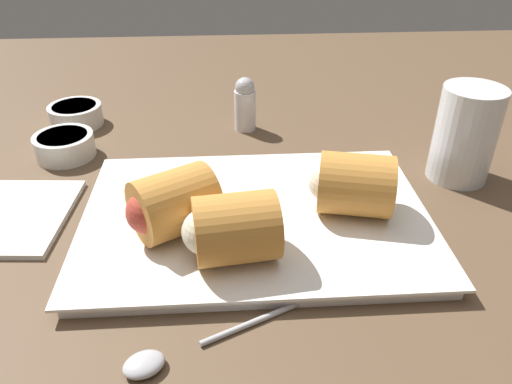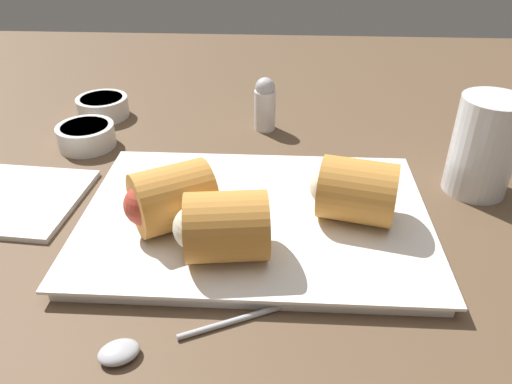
{
  "view_description": "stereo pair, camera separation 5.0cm",
  "coord_description": "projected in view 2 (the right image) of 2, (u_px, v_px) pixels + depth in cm",
  "views": [
    {
      "loc": [
        -2.68,
        -44.65,
        32.63
      ],
      "look_at": [
        0.03,
        -2.91,
        6.01
      ],
      "focal_mm": 35.0,
      "sensor_mm": 36.0,
      "label": 1
    },
    {
      "loc": [
        2.32,
        -44.67,
        32.63
      ],
      "look_at": [
        0.03,
        -2.91,
        6.01
      ],
      "focal_mm": 35.0,
      "sensor_mm": 36.0,
      "label": 2
    }
  ],
  "objects": [
    {
      "name": "table_surface",
      "position": [
        257.0,
        216.0,
        0.55
      ],
      "size": [
        180.0,
        140.0,
        2.0
      ],
      "color": "brown",
      "rests_on": "ground"
    },
    {
      "name": "serving_plate",
      "position": [
        256.0,
        219.0,
        0.51
      ],
      "size": [
        35.15,
        24.95,
        1.5
      ],
      "color": "white",
      "rests_on": "table_surface"
    },
    {
      "name": "roll_front_left",
      "position": [
        168.0,
        199.0,
        0.47
      ],
      "size": [
        9.43,
        9.09,
        6.28
      ],
      "color": "#C68438",
      "rests_on": "serving_plate"
    },
    {
      "name": "roll_front_right",
      "position": [
        352.0,
        190.0,
        0.49
      ],
      "size": [
        8.9,
        7.78,
        6.28
      ],
      "color": "#C68438",
      "rests_on": "serving_plate"
    },
    {
      "name": "roll_back_left",
      "position": [
        221.0,
        227.0,
        0.44
      ],
      "size": [
        8.68,
        7.13,
        6.28
      ],
      "color": "#C68438",
      "rests_on": "serving_plate"
    },
    {
      "name": "dipping_bowl_near",
      "position": [
        86.0,
        135.0,
        0.66
      ],
      "size": [
        7.49,
        7.49,
        2.96
      ],
      "color": "silver",
      "rests_on": "table_surface"
    },
    {
      "name": "dipping_bowl_far",
      "position": [
        103.0,
        106.0,
        0.74
      ],
      "size": [
        7.49,
        7.49,
        2.96
      ],
      "color": "silver",
      "rests_on": "table_surface"
    },
    {
      "name": "spoon",
      "position": [
        148.0,
        344.0,
        0.38
      ],
      "size": [
        14.91,
        7.96,
        1.08
      ],
      "color": "#B2B2B7",
      "rests_on": "table_surface"
    },
    {
      "name": "napkin",
      "position": [
        9.0,
        197.0,
        0.56
      ],
      "size": [
        16.9,
        14.68,
        0.6
      ],
      "color": "white",
      "rests_on": "table_surface"
    },
    {
      "name": "drinking_glass",
      "position": [
        484.0,
        146.0,
        0.55
      ],
      "size": [
        6.98,
        6.98,
        11.12
      ],
      "color": "silver",
      "rests_on": "table_surface"
    },
    {
      "name": "salt_shaker",
      "position": [
        267.0,
        104.0,
        0.69
      ],
      "size": [
        2.99,
        2.99,
        7.54
      ],
      "color": "silver",
      "rests_on": "table_surface"
    }
  ]
}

